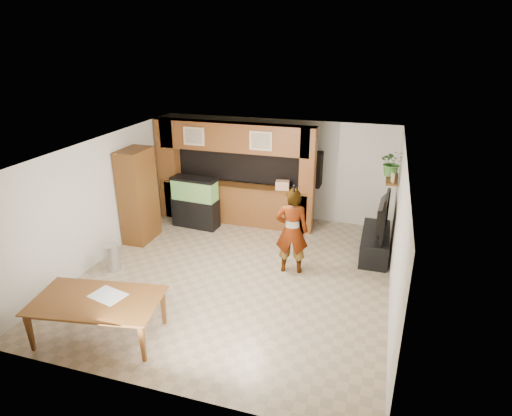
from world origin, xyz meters
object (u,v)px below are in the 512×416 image
(pantry_cabinet, at_px, (138,196))
(aquarium, at_px, (195,203))
(person, at_px, (292,231))
(dining_table, at_px, (98,320))
(television, at_px, (378,215))

(pantry_cabinet, height_order, aquarium, pantry_cabinet)
(person, distance_m, dining_table, 3.89)
(television, bearing_deg, dining_table, 139.17)
(television, bearing_deg, aquarium, 89.80)
(television, distance_m, dining_table, 5.89)
(aquarium, height_order, person, person)
(pantry_cabinet, distance_m, television, 5.41)
(aquarium, bearing_deg, person, -23.64)
(dining_table, bearing_deg, aquarium, 85.26)
(aquarium, relative_size, person, 0.71)
(aquarium, relative_size, television, 0.91)
(aquarium, height_order, dining_table, aquarium)
(pantry_cabinet, height_order, person, pantry_cabinet)
(person, relative_size, dining_table, 0.91)
(television, relative_size, person, 0.79)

